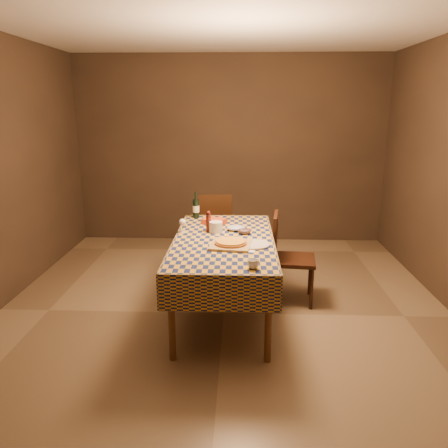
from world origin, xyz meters
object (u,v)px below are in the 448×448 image
(dining_table, at_px, (224,246))
(cutting_board, at_px, (231,245))
(chair_far, at_px, (214,225))
(wine_bottle, at_px, (196,208))
(white_plate, at_px, (253,244))
(pizza, at_px, (231,242))
(chair_right, at_px, (286,253))
(bowl, at_px, (245,232))

(dining_table, relative_size, cutting_board, 5.23)
(cutting_board, relative_size, chair_far, 0.38)
(wine_bottle, xyz_separation_m, white_plate, (0.61, -0.98, -0.10))
(cutting_board, height_order, chair_far, chair_far)
(pizza, relative_size, chair_right, 0.40)
(cutting_board, height_order, bowl, bowl)
(dining_table, relative_size, chair_far, 1.98)
(wine_bottle, bearing_deg, chair_right, -24.95)
(cutting_board, distance_m, wine_bottle, 1.09)
(white_plate, bearing_deg, pizza, -172.20)
(bowl, distance_m, wine_bottle, 0.81)
(cutting_board, height_order, white_plate, cutting_board)
(pizza, distance_m, white_plate, 0.21)
(pizza, xyz_separation_m, chair_right, (0.56, 0.55, -0.28))
(wine_bottle, xyz_separation_m, chair_far, (0.17, 0.63, -0.36))
(dining_table, xyz_separation_m, white_plate, (0.27, -0.19, 0.08))
(pizza, bearing_deg, bowl, 72.40)
(cutting_board, relative_size, wine_bottle, 1.21)
(bowl, height_order, chair_right, chair_right)
(dining_table, bearing_deg, cutting_board, -72.44)
(cutting_board, bearing_deg, dining_table, 107.56)
(wine_bottle, height_order, chair_right, wine_bottle)
(bowl, bearing_deg, wine_bottle, 131.58)
(bowl, distance_m, chair_right, 0.53)
(pizza, bearing_deg, dining_table, 107.56)
(white_plate, bearing_deg, wine_bottle, 122.10)
(dining_table, relative_size, white_plate, 6.27)
(pizza, xyz_separation_m, bowl, (0.13, 0.40, -0.02))
(cutting_board, distance_m, chair_right, 0.83)
(white_plate, xyz_separation_m, chair_far, (-0.45, 1.61, -0.26))
(white_plate, relative_size, chair_far, 0.32)
(pizza, distance_m, bowl, 0.42)
(chair_right, bearing_deg, bowl, -160.31)
(wine_bottle, relative_size, chair_far, 0.31)
(cutting_board, bearing_deg, chair_far, 98.47)
(chair_far, bearing_deg, cutting_board, -81.53)
(bowl, xyz_separation_m, chair_far, (-0.37, 1.24, -0.27))
(chair_far, distance_m, chair_right, 1.35)
(bowl, xyz_separation_m, wine_bottle, (-0.54, 0.60, 0.09))
(pizza, distance_m, chair_right, 0.84)
(dining_table, relative_size, pizza, 4.97)
(dining_table, bearing_deg, wine_bottle, 113.43)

